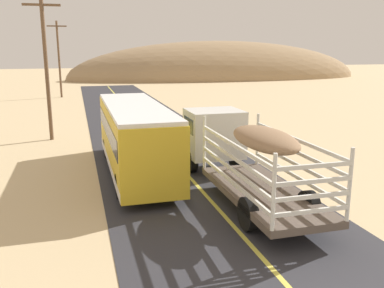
% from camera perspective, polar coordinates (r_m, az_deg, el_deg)
% --- Properties ---
extents(livestock_truck, '(2.53, 9.70, 3.02)m').
position_cam_1_polar(livestock_truck, '(17.54, 5.33, 0.03)').
color(livestock_truck, silver).
rests_on(livestock_truck, road_surface).
extents(bus, '(2.54, 10.00, 3.21)m').
position_cam_1_polar(bus, '(19.26, -7.82, 1.01)').
color(bus, gold).
rests_on(bus, road_surface).
extents(power_pole_mid, '(2.20, 0.24, 8.85)m').
position_cam_1_polar(power_pole_mid, '(27.46, -19.48, 10.26)').
color(power_pole_mid, brown).
rests_on(power_pole_mid, ground).
extents(power_pole_far, '(2.20, 0.24, 8.77)m').
position_cam_1_polar(power_pole_far, '(51.56, -17.88, 11.33)').
color(power_pole_far, brown).
rests_on(power_pole_far, ground).
extents(distant_hill, '(57.65, 19.28, 14.11)m').
position_cam_1_polar(distant_hill, '(81.25, 3.86, 9.05)').
color(distant_hill, '#997C5A').
rests_on(distant_hill, ground).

